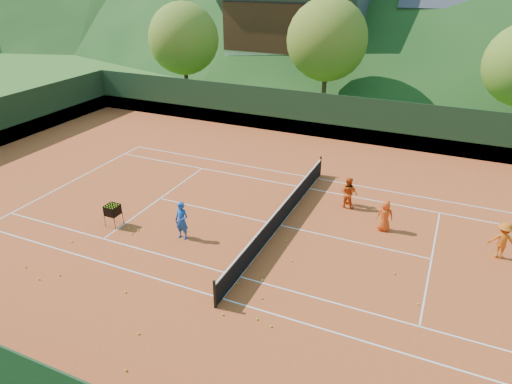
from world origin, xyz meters
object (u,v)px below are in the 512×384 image
at_px(student_a, 348,192).
at_px(chalet_mid, 469,29).
at_px(student_b, 349,192).
at_px(coach, 182,221).
at_px(student_c, 385,216).
at_px(tennis_net, 280,215).
at_px(chalet_left, 298,19).
at_px(student_d, 503,240).
at_px(ball_hopper, 113,210).

xyz_separation_m(student_a, chalet_mid, (3.74, 31.08, 4.20)).
height_order(student_b, chalet_mid, chalet_mid).
height_order(coach, student_c, coach).
distance_m(tennis_net, chalet_left, 32.04).
xyz_separation_m(student_b, student_d, (6.50, -1.96, 0.09)).
height_order(tennis_net, chalet_mid, chalet_mid).
relative_size(coach, student_b, 1.22).
height_order(coach, chalet_left, chalet_left).
distance_m(student_c, tennis_net, 4.51).
bearing_deg(coach, student_d, 19.21).
xyz_separation_m(tennis_net, ball_hopper, (-6.72, -3.01, 0.25)).
bearing_deg(tennis_net, student_c, 19.17).
xyz_separation_m(student_d, tennis_net, (-8.79, -1.23, -0.28)).
bearing_deg(student_d, ball_hopper, 12.69).
relative_size(chalet_left, chalet_mid, 1.09).
height_order(student_b, tennis_net, student_b).
relative_size(student_a, chalet_mid, 0.12).
bearing_deg(coach, chalet_left, 102.93).
bearing_deg(student_b, student_c, 159.34).
bearing_deg(student_c, ball_hopper, 6.19).
bearing_deg(student_b, tennis_net, 74.58).
height_order(ball_hopper, chalet_mid, chalet_mid).
xyz_separation_m(chalet_left, chalet_mid, (16.00, 4.00, -0.66)).
relative_size(student_c, chalet_left, 0.10).
relative_size(student_d, chalet_mid, 0.12).
xyz_separation_m(student_d, ball_hopper, (-15.51, -4.23, -0.03)).
xyz_separation_m(coach, chalet_mid, (9.37, 36.66, 4.13)).
xyz_separation_m(student_d, chalet_left, (-18.79, 28.77, 4.85)).
bearing_deg(chalet_left, coach, -78.53).
bearing_deg(student_d, chalet_mid, -87.72).
distance_m(chalet_left, chalet_mid, 16.51).
bearing_deg(student_c, chalet_mid, -109.13).
height_order(student_d, chalet_left, chalet_left).
bearing_deg(chalet_mid, coach, -104.34).
distance_m(student_b, student_d, 6.79).
bearing_deg(tennis_net, chalet_left, 108.43).
height_order(coach, student_d, coach).
bearing_deg(chalet_mid, student_a, -96.86).
relative_size(student_a, tennis_net, 0.13).
height_order(student_c, ball_hopper, student_c).
bearing_deg(student_c, student_a, -52.00).
bearing_deg(student_b, student_d, -176.47).
bearing_deg(chalet_left, chalet_mid, 14.04).
bearing_deg(chalet_left, student_d, -56.85).
relative_size(coach, chalet_mid, 0.13).
xyz_separation_m(coach, student_d, (12.16, 3.89, -0.06)).
distance_m(tennis_net, chalet_mid, 34.81).
bearing_deg(ball_hopper, chalet_left, 95.67).
height_order(student_c, chalet_left, chalet_left).
bearing_deg(ball_hopper, student_a, 33.44).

